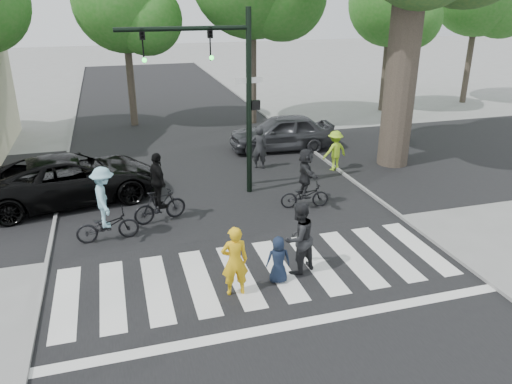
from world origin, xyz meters
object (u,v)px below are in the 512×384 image
at_px(cyclist_right, 305,182).
at_px(car_grey, 282,132).
at_px(pedestrian_adult, 299,238).
at_px(traffic_signal, 223,78).
at_px(cyclist_mid, 159,194).
at_px(pedestrian_woman, 235,261).
at_px(car_suv, 72,179).
at_px(cyclist_left, 106,210).
at_px(pedestrian_child, 278,260).

distance_m(cyclist_right, car_grey, 6.30).
bearing_deg(pedestrian_adult, traffic_signal, -108.90).
relative_size(cyclist_mid, cyclist_right, 1.09).
xyz_separation_m(pedestrian_woman, car_suv, (-3.74, 6.77, -0.06)).
bearing_deg(cyclist_mid, cyclist_left, -150.66).
xyz_separation_m(cyclist_mid, cyclist_right, (4.52, -0.25, -0.00)).
bearing_deg(pedestrian_woman, pedestrian_child, -166.31).
bearing_deg(cyclist_left, pedestrian_child, -41.08).
height_order(traffic_signal, pedestrian_adult, traffic_signal).
distance_m(traffic_signal, cyclist_mid, 4.12).
xyz_separation_m(traffic_signal, cyclist_left, (-3.87, -2.38, -2.98)).
height_order(traffic_signal, car_grey, traffic_signal).
height_order(pedestrian_woman, cyclist_mid, cyclist_mid).
relative_size(pedestrian_child, car_suv, 0.21).
bearing_deg(cyclist_left, car_grey, 42.46).
bearing_deg(cyclist_mid, cyclist_right, -3.23).
distance_m(pedestrian_child, car_grey, 10.70).
bearing_deg(cyclist_mid, car_suv, 137.04).
relative_size(traffic_signal, car_suv, 1.07).
distance_m(cyclist_right, car_suv, 7.54).
bearing_deg(pedestrian_child, car_suv, -45.25).
relative_size(cyclist_left, cyclist_right, 1.09).
relative_size(cyclist_mid, car_suv, 0.38).
height_order(pedestrian_adult, cyclist_right, cyclist_right).
bearing_deg(cyclist_right, cyclist_left, -174.33).
relative_size(car_suv, car_grey, 1.24).
xyz_separation_m(car_suv, car_grey, (8.41, 3.54, -0.01)).
relative_size(pedestrian_adult, cyclist_right, 0.94).
relative_size(pedestrian_child, cyclist_left, 0.55).
bearing_deg(cyclist_left, pedestrian_adult, -34.28).
height_order(traffic_signal, pedestrian_woman, traffic_signal).
height_order(traffic_signal, car_suv, traffic_signal).
height_order(pedestrian_woman, car_grey, pedestrian_woman).
xyz_separation_m(pedestrian_adult, car_grey, (2.95, 9.78, -0.15)).
height_order(pedestrian_child, car_suv, car_suv).
bearing_deg(pedestrian_woman, cyclist_mid, -72.11).
relative_size(cyclist_left, car_suv, 0.38).
bearing_deg(traffic_signal, pedestrian_woman, -100.96).
height_order(pedestrian_adult, cyclist_mid, cyclist_mid).
relative_size(pedestrian_child, cyclist_mid, 0.55).
distance_m(traffic_signal, pedestrian_child, 6.61).
height_order(cyclist_left, car_grey, cyclist_left).
bearing_deg(pedestrian_child, cyclist_right, -111.15).
bearing_deg(car_suv, pedestrian_adult, -148.62).
distance_m(cyclist_mid, cyclist_right, 4.53).
bearing_deg(car_grey, pedestrian_woman, -20.13).
bearing_deg(pedestrian_adult, cyclist_mid, -77.99).
height_order(pedestrian_child, cyclist_left, cyclist_left).
relative_size(traffic_signal, pedestrian_child, 5.15).
height_order(traffic_signal, pedestrian_child, traffic_signal).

